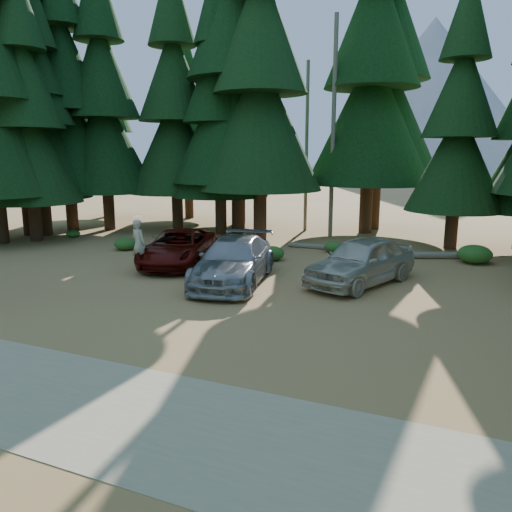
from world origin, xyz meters
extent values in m
plane|color=#A07243|center=(0.00, 0.00, 0.00)|extent=(160.00, 160.00, 0.00)
cube|color=tan|center=(0.00, -6.50, 0.01)|extent=(26.00, 3.50, 0.01)
cylinder|color=#6D6357|center=(0.80, 14.50, 6.00)|extent=(0.24, 0.24, 12.00)
cylinder|color=#6D6357|center=(-1.20, 16.00, 5.00)|extent=(0.20, 0.20, 10.00)
cone|color=#94989C|center=(0.00, 85.00, 14.00)|extent=(44.00, 44.00, 28.00)
cone|color=#94989C|center=(-8.00, 95.00, 10.00)|extent=(36.00, 36.00, 20.00)
imported|color=#510B07|center=(-3.27, 4.70, 0.75)|extent=(3.83, 5.85, 1.50)
imported|color=#9A9CA1|center=(0.26, 2.86, 0.82)|extent=(3.38, 6.02, 1.65)
imported|color=beige|center=(4.62, 4.53, 0.86)|extent=(3.73, 5.45, 1.72)
imported|color=beige|center=(-3.86, 2.72, 1.19)|extent=(0.81, 0.65, 1.96)
cylinder|color=white|center=(-3.86, 2.77, 2.27)|extent=(0.36, 0.36, 0.04)
cylinder|color=#6D6357|center=(-2.85, 8.69, 0.14)|extent=(3.78, 1.61, 0.28)
cylinder|color=#6D6357|center=(1.23, 10.40, 0.12)|extent=(2.98, 0.36, 0.24)
cylinder|color=#6D6357|center=(6.05, 9.96, 0.16)|extent=(4.84, 2.26, 0.33)
ellipsoid|color=#1D6220|center=(-7.46, 6.45, 0.30)|extent=(1.10, 1.10, 0.61)
ellipsoid|color=#1D6220|center=(-6.50, 9.21, 0.27)|extent=(0.98, 0.98, 0.54)
ellipsoid|color=#1D6220|center=(0.10, 7.07, 0.32)|extent=(1.15, 1.15, 0.63)
ellipsoid|color=#1D6220|center=(2.18, 10.00, 0.25)|extent=(0.93, 0.93, 0.51)
ellipsoid|color=#1D6220|center=(4.08, 9.45, 0.25)|extent=(0.92, 0.92, 0.50)
ellipsoid|color=#1D6220|center=(8.46, 10.00, 0.40)|extent=(1.45, 1.45, 0.80)
ellipsoid|color=#1D6220|center=(-12.53, 8.30, 0.21)|extent=(0.76, 0.76, 0.42)
camera|label=1|loc=(8.10, -13.31, 4.73)|focal=35.00mm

